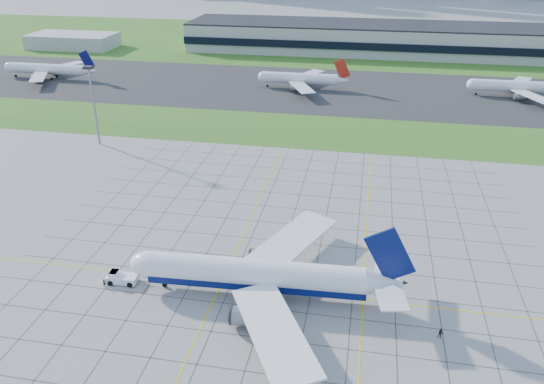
# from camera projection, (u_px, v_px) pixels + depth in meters

# --- Properties ---
(ground) EXTENTS (1400.00, 1400.00, 0.00)m
(ground) POSITION_uv_depth(u_px,v_px,m) (272.00, 283.00, 105.86)
(ground) COLOR #989893
(ground) RESTS_ON ground
(grass_median) EXTENTS (700.00, 35.00, 0.04)m
(grass_median) POSITION_uv_depth(u_px,v_px,m) (319.00, 132.00, 185.10)
(grass_median) COLOR #2F631C
(grass_median) RESTS_ON ground
(asphalt_taxiway) EXTENTS (700.00, 75.00, 0.04)m
(asphalt_taxiway) POSITION_uv_depth(u_px,v_px,m) (332.00, 90.00, 233.53)
(asphalt_taxiway) COLOR #383838
(asphalt_taxiway) RESTS_ON ground
(grass_far) EXTENTS (700.00, 145.00, 0.04)m
(grass_far) POSITION_uv_depth(u_px,v_px,m) (347.00, 43.00, 330.39)
(grass_far) COLOR #2F631C
(grass_far) RESTS_ON ground
(apron_markings) EXTENTS (120.00, 130.00, 0.03)m
(apron_markings) POSITION_uv_depth(u_px,v_px,m) (283.00, 253.00, 115.55)
(apron_markings) COLOR #474744
(apron_markings) RESTS_ON ground
(terminal) EXTENTS (260.00, 43.00, 15.80)m
(terminal) POSITION_uv_depth(u_px,v_px,m) (417.00, 39.00, 298.18)
(terminal) COLOR #B7B7B2
(terminal) RESTS_ON ground
(service_block) EXTENTS (50.00, 25.00, 8.00)m
(service_block) POSITION_uv_depth(u_px,v_px,m) (73.00, 41.00, 315.36)
(service_block) COLOR #B7B7B2
(service_block) RESTS_ON ground
(light_mast) EXTENTS (2.50, 2.50, 25.60)m
(light_mast) POSITION_uv_depth(u_px,v_px,m) (93.00, 96.00, 167.44)
(light_mast) COLOR gray
(light_mast) RESTS_ON ground
(airliner) EXTENTS (54.21, 54.86, 17.06)m
(airliner) POSITION_uv_depth(u_px,v_px,m) (258.00, 275.00, 100.35)
(airliner) COLOR white
(airliner) RESTS_ON ground
(pushback_tug) EXTENTS (8.89, 3.34, 2.46)m
(pushback_tug) POSITION_uv_depth(u_px,v_px,m) (121.00, 278.00, 105.65)
(pushback_tug) COLOR white
(pushback_tug) RESTS_ON ground
(crew_near) EXTENTS (0.67, 0.73, 1.68)m
(crew_near) POSITION_uv_depth(u_px,v_px,m) (104.00, 283.00, 104.45)
(crew_near) COLOR black
(crew_near) RESTS_ON ground
(crew_far) EXTENTS (1.06, 0.88, 1.96)m
(crew_far) POSITION_uv_depth(u_px,v_px,m) (441.00, 333.00, 91.19)
(crew_far) COLOR black
(crew_far) RESTS_ON ground
(distant_jet_0) EXTENTS (44.33, 42.66, 14.08)m
(distant_jet_0) POSITION_uv_depth(u_px,v_px,m) (48.00, 69.00, 249.50)
(distant_jet_0) COLOR white
(distant_jet_0) RESTS_ON ground
(distant_jet_1) EXTENTS (38.50, 42.66, 14.08)m
(distant_jet_1) POSITION_uv_depth(u_px,v_px,m) (301.00, 78.00, 233.50)
(distant_jet_1) COLOR white
(distant_jet_1) RESTS_ON ground
(distant_jet_2) EXTENTS (43.74, 42.66, 14.08)m
(distant_jet_2) POSITION_uv_depth(u_px,v_px,m) (521.00, 87.00, 221.41)
(distant_jet_2) COLOR white
(distant_jet_2) RESTS_ON ground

